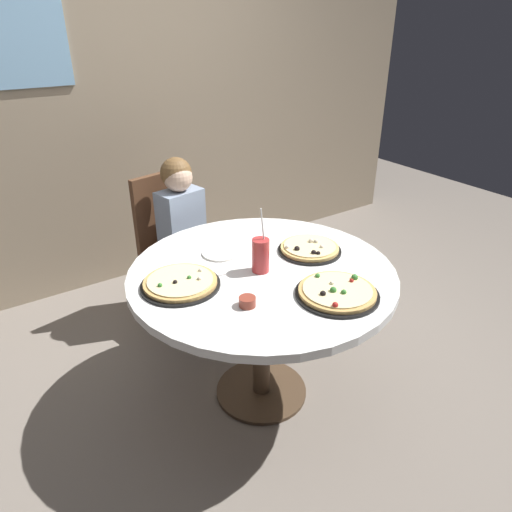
# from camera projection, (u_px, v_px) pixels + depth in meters

# --- Properties ---
(ground_plane) EXTENTS (8.00, 8.00, 0.00)m
(ground_plane) POSITION_uv_depth(u_px,v_px,m) (261.00, 391.00, 2.53)
(ground_plane) COLOR slate
(wall_with_window) EXTENTS (5.20, 0.14, 2.90)m
(wall_with_window) POSITION_uv_depth(u_px,v_px,m) (115.00, 74.00, 3.10)
(wall_with_window) COLOR gray
(wall_with_window) RESTS_ON ground_plane
(dining_table) EXTENTS (1.24, 1.24, 0.75)m
(dining_table) POSITION_uv_depth(u_px,v_px,m) (262.00, 287.00, 2.23)
(dining_table) COLOR white
(dining_table) RESTS_ON ground_plane
(chair_wooden) EXTENTS (0.47, 0.47, 0.95)m
(chair_wooden) POSITION_uv_depth(u_px,v_px,m) (173.00, 240.00, 2.98)
(chair_wooden) COLOR brown
(chair_wooden) RESTS_ON ground_plane
(diner_child) EXTENTS (0.32, 0.43, 1.08)m
(diner_child) POSITION_uv_depth(u_px,v_px,m) (191.00, 256.00, 2.88)
(diner_child) COLOR #3F4766
(diner_child) RESTS_ON ground_plane
(pizza_veggie) EXTENTS (0.35, 0.35, 0.05)m
(pizza_veggie) POSITION_uv_depth(u_px,v_px,m) (180.00, 283.00, 2.04)
(pizza_veggie) COLOR black
(pizza_veggie) RESTS_ON dining_table
(pizza_cheese) EXTENTS (0.32, 0.32, 0.05)m
(pizza_cheese) POSITION_uv_depth(u_px,v_px,m) (310.00, 249.00, 2.34)
(pizza_cheese) COLOR black
(pizza_cheese) RESTS_ON dining_table
(pizza_pepperoni) EXTENTS (0.36, 0.36, 0.05)m
(pizza_pepperoni) POSITION_uv_depth(u_px,v_px,m) (337.00, 292.00, 1.97)
(pizza_pepperoni) COLOR black
(pizza_pepperoni) RESTS_ON dining_table
(soda_cup) EXTENTS (0.08, 0.08, 0.31)m
(soda_cup) POSITION_uv_depth(u_px,v_px,m) (261.00, 255.00, 2.14)
(soda_cup) COLOR #B73333
(soda_cup) RESTS_ON dining_table
(sauce_bowl) EXTENTS (0.07, 0.07, 0.04)m
(sauce_bowl) POSITION_uv_depth(u_px,v_px,m) (247.00, 302.00, 1.90)
(sauce_bowl) COLOR brown
(sauce_bowl) RESTS_ON dining_table
(plate_small) EXTENTS (0.18, 0.18, 0.01)m
(plate_small) POSITION_uv_depth(u_px,v_px,m) (220.00, 253.00, 2.32)
(plate_small) COLOR white
(plate_small) RESTS_ON dining_table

